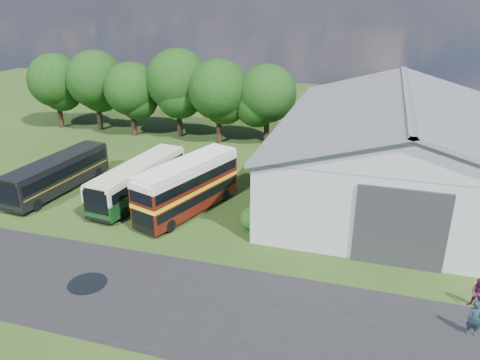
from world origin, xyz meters
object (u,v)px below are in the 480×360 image
(storage_shed, at_px, (401,141))
(visitor_b, at_px, (479,294))
(visitor_a, at_px, (475,319))
(bus_maroon_double, at_px, (188,187))
(bus_green_single, at_px, (139,180))
(bus_dark_single, at_px, (58,174))

(storage_shed, relative_size, visitor_b, 14.31)
(visitor_a, bearing_deg, bus_maroon_double, 149.55)
(storage_shed, xyz_separation_m, bus_green_single, (-19.26, -7.58, -2.65))
(visitor_a, bearing_deg, visitor_b, 71.80)
(storage_shed, xyz_separation_m, bus_maroon_double, (-14.61, -8.80, -2.20))
(storage_shed, relative_size, bus_dark_single, 2.42)
(bus_green_single, xyz_separation_m, visitor_b, (23.28, -7.41, -0.65))
(bus_dark_single, distance_m, visitor_b, 30.95)
(bus_green_single, xyz_separation_m, bus_dark_single, (-6.94, -0.70, -0.03))
(bus_green_single, height_order, visitor_b, bus_green_single)
(bus_green_single, bearing_deg, bus_maroon_double, -8.39)
(storage_shed, bearing_deg, bus_green_single, -158.52)
(bus_green_single, height_order, visitor_a, bus_green_single)
(storage_shed, distance_m, bus_dark_single, 27.60)
(visitor_a, xyz_separation_m, visitor_b, (0.53, 2.31, -0.07))
(bus_maroon_double, distance_m, visitor_b, 19.67)
(bus_maroon_double, bearing_deg, bus_dark_single, -164.34)
(bus_green_single, bearing_deg, visitor_a, -16.85)
(visitor_b, bearing_deg, visitor_a, -80.71)
(bus_dark_single, bearing_deg, bus_maroon_double, 2.51)
(bus_maroon_double, distance_m, bus_dark_single, 11.60)
(bus_dark_single, bearing_deg, bus_green_single, 10.85)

